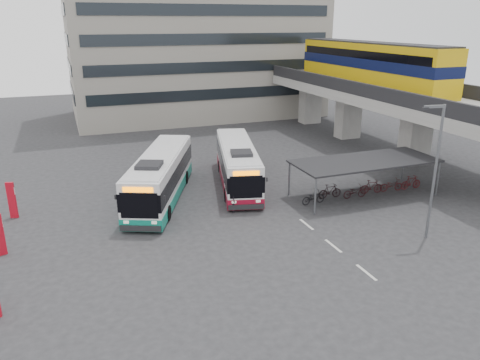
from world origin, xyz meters
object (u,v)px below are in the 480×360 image
object	(u,v)px
pedestrian	(234,200)
lamp_post	(434,165)
bus_teal	(161,177)
bus_main	(237,164)

from	to	relation	value
pedestrian	lamp_post	size ratio (longest dim) A/B	0.21
bus_teal	lamp_post	distance (m)	17.05
bus_teal	lamp_post	world-z (taller)	lamp_post
pedestrian	bus_teal	bearing A→B (deg)	65.70
lamp_post	bus_main	bearing A→B (deg)	128.15
bus_main	bus_teal	size ratio (longest dim) A/B	0.98
pedestrian	lamp_post	distance (m)	11.90
bus_main	bus_teal	distance (m)	5.97
bus_teal	pedestrian	distance (m)	5.52
bus_main	lamp_post	xyz separation A→B (m)	(6.65, -12.21, 2.75)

